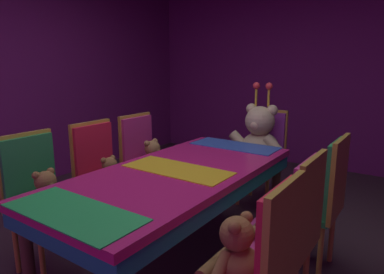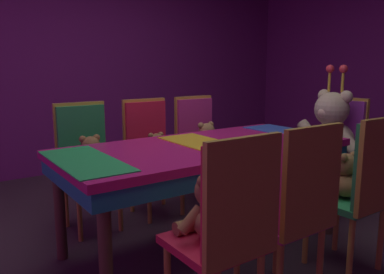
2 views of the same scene
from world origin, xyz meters
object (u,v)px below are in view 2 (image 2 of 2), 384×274
object	(u,v)px
banquet_table	(205,157)
chair_right_2	(366,181)
chair_left_0	(85,152)
teddy_right_1	(278,196)
teddy_left_1	(157,150)
chair_left_1	(149,144)
chair_left_2	(198,138)
teddy_left_0	(91,157)
chair_right_1	(299,199)
teddy_right_2	(344,178)
teddy_left_2	(207,141)
chair_right_0	(231,220)
king_teddy_bear	(330,129)
teddy_right_0	(211,210)
throne_chair	(340,140)

from	to	relation	value
banquet_table	chair_right_2	size ratio (longest dim) A/B	2.05
chair_left_0	teddy_right_1	distance (m)	1.64
chair_left_0	teddy_left_1	distance (m)	0.59
banquet_table	chair_left_1	world-z (taller)	chair_left_1
chair_left_2	teddy_right_1	world-z (taller)	chair_left_2
teddy_left_0	chair_right_1	size ratio (longest dim) A/B	0.31
chair_left_1	teddy_right_2	bearing A→B (deg)	18.14
teddy_right_1	chair_right_1	bearing A→B (deg)	-180.00
chair_left_1	chair_right_2	world-z (taller)	same
chair_left_1	teddy_left_2	world-z (taller)	chair_left_1
teddy_left_2	teddy_right_2	bearing A→B (deg)	-0.10
chair_right_0	king_teddy_bear	size ratio (longest dim) A/B	1.21
teddy_left_2	teddy_right_0	world-z (taller)	teddy_right_0
chair_right_1	chair_right_2	distance (m)	0.57
teddy_right_1	teddy_left_2	bearing A→B (deg)	-22.26
chair_right_2	teddy_right_2	world-z (taller)	chair_right_2
teddy_right_1	chair_right_2	bearing A→B (deg)	-105.77
chair_right_0	teddy_right_2	world-z (taller)	chair_right_0
teddy_right_1	king_teddy_bear	xyz separation A→B (m)	(-0.70, 1.41, 0.15)
teddy_left_0	chair_left_1	bearing A→B (deg)	104.07
chair_left_2	teddy_left_2	xyz separation A→B (m)	(0.15, 0.00, -0.01)
chair_right_1	teddy_right_2	distance (m)	0.59
teddy_left_0	king_teddy_bear	world-z (taller)	king_teddy_bear
teddy_left_0	teddy_left_1	xyz separation A→B (m)	(-0.00, 0.58, -0.02)
chair_left_1	throne_chair	world-z (taller)	same
king_teddy_bear	throne_chair	bearing A→B (deg)	180.00
chair_left_2	chair_right_2	size ratio (longest dim) A/B	1.00
chair_left_1	teddy_left_1	bearing A→B (deg)	-0.00
chair_left_0	teddy_right_1	xyz separation A→B (m)	(1.56, 0.52, -0.03)
banquet_table	teddy_left_1	bearing A→B (deg)	177.87
banquet_table	teddy_left_2	world-z (taller)	teddy_left_2
teddy_left_0	chair_left_2	world-z (taller)	chair_left_2
chair_left_0	chair_right_2	xyz separation A→B (m)	(1.72, 1.09, 0.00)
teddy_right_1	chair_right_2	size ratio (longest dim) A/B	0.28
chair_left_0	chair_left_2	world-z (taller)	same
teddy_left_0	chair_right_2	distance (m)	1.92
chair_right_1	throne_chair	distance (m)	1.79
teddy_left_2	throne_chair	distance (m)	1.22
chair_left_1	chair_right_1	size ratio (longest dim) A/B	1.00
teddy_left_0	chair_right_1	distance (m)	1.64
throne_chair	teddy_left_2	bearing A→B (deg)	-35.01
chair_left_2	throne_chair	world-z (taller)	same
chair_left_0	chair_right_1	distance (m)	1.78
chair_left_2	teddy_left_2	world-z (taller)	chair_left_2
chair_left_0	throne_chair	distance (m)	2.26
chair_left_2	king_teddy_bear	world-z (taller)	king_teddy_bear
teddy_left_0	teddy_right_0	xyz separation A→B (m)	(1.43, 0.05, 0.01)
banquet_table	teddy_left_2	distance (m)	0.89
teddy_left_0	chair_right_0	xyz separation A→B (m)	(1.57, 0.05, 0.01)
chair_left_1	king_teddy_bear	bearing A→B (deg)	57.70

